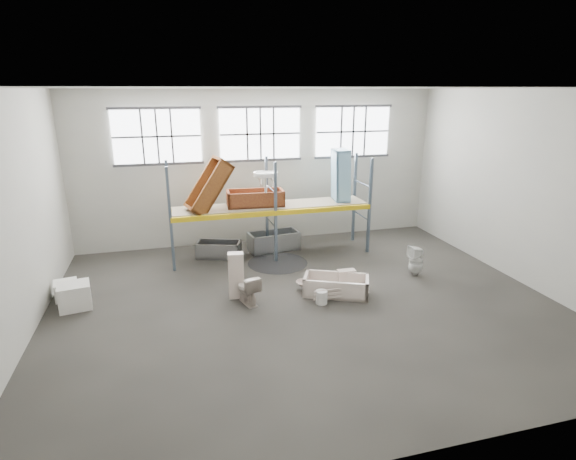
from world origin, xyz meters
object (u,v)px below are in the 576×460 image
object	(u,v)px
rust_tub_flat	(255,198)
steel_tub_left	(219,249)
bathtub_beige	(336,285)
toilet_white	(416,261)
blue_tub_upright	(341,175)
steel_tub_right	(274,241)
bucket	(322,297)
cistern_tall	(236,275)
toilet_beige	(248,289)
carton_near	(75,296)

from	to	relation	value
rust_tub_flat	steel_tub_left	bearing A→B (deg)	175.14
bathtub_beige	toilet_white	size ratio (longest dim) A/B	1.89
blue_tub_upright	steel_tub_right	bearing A→B (deg)	170.25
blue_tub_upright	bucket	xyz separation A→B (m)	(-1.86, -3.69, -2.23)
toilet_white	bucket	distance (m)	3.26
cistern_tall	toilet_beige	bearing A→B (deg)	-55.24
blue_tub_upright	bucket	bearing A→B (deg)	-116.73
cistern_tall	steel_tub_left	xyz separation A→B (m)	(-0.10, 2.96, -0.34)
toilet_white	rust_tub_flat	size ratio (longest dim) A/B	0.50
bathtub_beige	cistern_tall	distance (m)	2.53
toilet_beige	steel_tub_right	size ratio (longest dim) A/B	0.47
bathtub_beige	cistern_tall	size ratio (longest dim) A/B	1.37
bathtub_beige	carton_near	bearing A→B (deg)	-163.36
steel_tub_right	carton_near	distance (m)	6.14
toilet_beige	toilet_white	bearing A→B (deg)	169.37
toilet_white	carton_near	distance (m)	8.83
steel_tub_right	rust_tub_flat	size ratio (longest dim) A/B	0.94
steel_tub_left	steel_tub_right	xyz separation A→B (m)	(1.80, 0.22, 0.05)
bathtub_beige	rust_tub_flat	xyz separation A→B (m)	(-1.39, 3.33, 1.58)
steel_tub_right	bucket	size ratio (longest dim) A/B	4.83
cistern_tall	rust_tub_flat	distance (m)	3.29
steel_tub_left	rust_tub_flat	world-z (taller)	rust_tub_flat
bathtub_beige	bucket	xyz separation A→B (m)	(-0.53, -0.40, -0.07)
cistern_tall	toilet_white	xyz separation A→B (m)	(5.03, 0.11, -0.16)
rust_tub_flat	blue_tub_upright	world-z (taller)	blue_tub_upright
rust_tub_flat	bucket	distance (m)	4.18
bathtub_beige	steel_tub_left	xyz separation A→B (m)	(-2.56, 3.43, 0.01)
steel_tub_right	cistern_tall	bearing A→B (deg)	-118.12
carton_near	bathtub_beige	bearing A→B (deg)	-8.13
toilet_beige	toilet_white	xyz separation A→B (m)	(4.82, 0.51, 0.05)
cistern_tall	steel_tub_left	size ratio (longest dim) A/B	0.88
steel_tub_right	rust_tub_flat	bearing A→B (deg)	-153.24
cistern_tall	steel_tub_right	xyz separation A→B (m)	(1.70, 3.18, -0.29)
steel_tub_left	carton_near	bearing A→B (deg)	-145.50
blue_tub_upright	bathtub_beige	bearing A→B (deg)	-112.09
blue_tub_upright	steel_tub_left	bearing A→B (deg)	177.95
bathtub_beige	carton_near	xyz separation A→B (m)	(-6.25, 0.89, 0.07)
steel_tub_left	steel_tub_right	size ratio (longest dim) A/B	0.83
bathtub_beige	steel_tub_right	bearing A→B (deg)	126.51
steel_tub_left	bathtub_beige	bearing A→B (deg)	-53.30
steel_tub_right	carton_near	world-z (taller)	carton_near
toilet_beige	blue_tub_upright	bearing A→B (deg)	-154.71
toilet_white	rust_tub_flat	world-z (taller)	rust_tub_flat
toilet_beige	steel_tub_left	world-z (taller)	toilet_beige
toilet_beige	bucket	xyz separation A→B (m)	(1.73, -0.47, -0.21)
carton_near	toilet_white	bearing A→B (deg)	-2.05
bathtub_beige	blue_tub_upright	xyz separation A→B (m)	(1.34, 3.29, 2.16)
toilet_beige	blue_tub_upright	world-z (taller)	blue_tub_upright
steel_tub_right	steel_tub_left	bearing A→B (deg)	-173.01
bathtub_beige	toilet_beige	size ratio (longest dim) A/B	2.15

